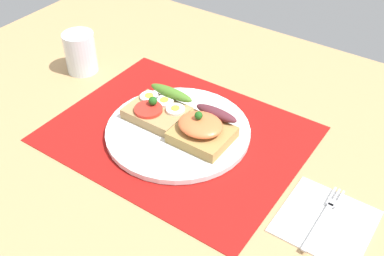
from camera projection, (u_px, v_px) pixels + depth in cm
name	position (u px, v px, depth cm)	size (l,w,h in cm)	color
ground_plane	(178.00, 141.00, 83.44)	(120.00, 90.00, 3.20)	tan
placemat	(178.00, 134.00, 82.34)	(43.36, 34.12, 0.30)	#9C1310
plate	(178.00, 131.00, 81.92)	(25.58, 25.58, 1.02)	white
sandwich_egg_tomato	(159.00, 108.00, 83.82)	(10.48, 9.57, 4.05)	#A78552
sandwich_salmon	(203.00, 129.00, 78.37)	(9.62, 9.98, 5.51)	#A48345
napkin	(326.00, 221.00, 66.89)	(12.85, 12.88, 0.60)	white
fork	(324.00, 216.00, 66.98)	(1.62, 13.66, 0.32)	#B7B7BC
drinking_glass	(80.00, 52.00, 96.25)	(6.45, 6.45, 8.58)	silver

